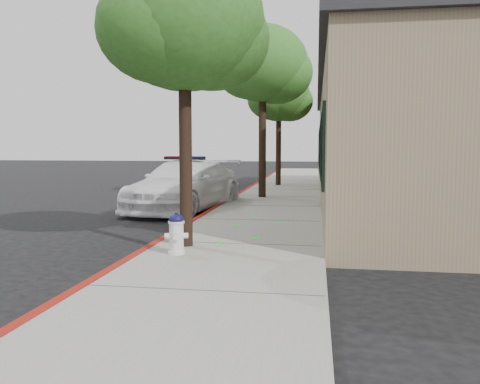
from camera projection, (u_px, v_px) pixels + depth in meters
name	position (u px, v px, depth m)	size (l,w,h in m)	color
ground	(155.00, 249.00, 9.27)	(120.00, 120.00, 0.00)	black
sidewalk	(257.00, 223.00, 11.97)	(3.20, 60.00, 0.15)	gray
red_curb	(196.00, 221.00, 12.21)	(0.14, 60.00, 0.16)	#9C1D11
clapboard_building	(422.00, 142.00, 16.89)	(7.30, 20.89, 4.24)	#856C57
police_car	(185.00, 185.00, 15.03)	(3.10, 5.66, 1.67)	white
fire_hydrant	(176.00, 233.00, 8.10)	(0.40, 0.35, 0.70)	white
street_tree_near	(185.00, 28.00, 8.47)	(2.91, 2.83, 5.19)	black
street_tree_mid	(263.00, 68.00, 17.15)	(3.47, 3.21, 6.12)	black
street_tree_far	(279.00, 98.00, 22.72)	(3.07, 2.90, 5.48)	black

